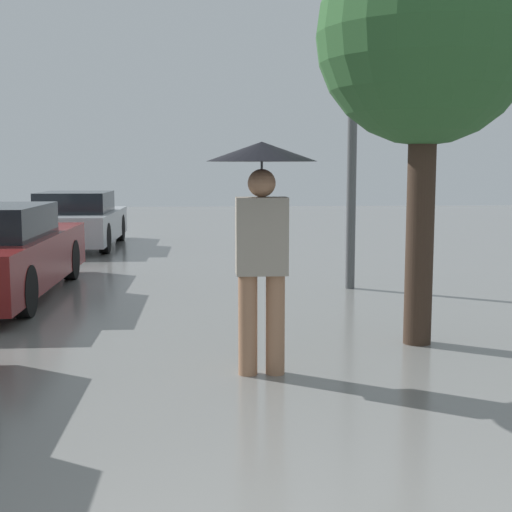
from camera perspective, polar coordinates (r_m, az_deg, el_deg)
The scene contains 4 objects.
pedestrian at distance 5.80m, azimuth 0.46°, elevation 4.04°, with size 0.90×0.90×1.92m.
parked_car_farthest at distance 15.83m, azimuth -14.10°, elevation 2.74°, with size 1.68×4.07×1.19m.
tree at distance 7.12m, azimuth 13.41°, elevation 16.58°, with size 2.06×2.06×3.97m.
street_lamp at distance 10.24m, azimuth 7.82°, elevation 15.98°, with size 0.39×0.39×4.86m.
Camera 1 is at (-0.40, -1.17, 1.72)m, focal length 50.00 mm.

